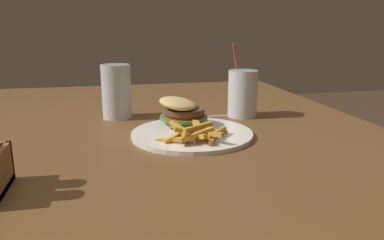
# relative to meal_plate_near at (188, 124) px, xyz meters

# --- Properties ---
(dining_table) EXTENTS (1.47, 1.24, 0.73)m
(dining_table) POSITION_rel_meal_plate_near_xyz_m (0.03, 0.13, -0.11)
(dining_table) COLOR brown
(dining_table) RESTS_ON ground_plane
(meal_plate_near) EXTENTS (0.28, 0.28, 0.09)m
(meal_plate_near) POSITION_rel_meal_plate_near_xyz_m (0.00, 0.00, 0.00)
(meal_plate_near) COLOR white
(meal_plate_near) RESTS_ON dining_table
(beer_glass) EXTENTS (0.08, 0.08, 0.15)m
(beer_glass) POSITION_rel_meal_plate_near_xyz_m (0.19, 0.16, 0.05)
(beer_glass) COLOR silver
(beer_glass) RESTS_ON dining_table
(juice_glass) EXTENTS (0.08, 0.08, 0.20)m
(juice_glass) POSITION_rel_meal_plate_near_xyz_m (0.14, -0.18, 0.04)
(juice_glass) COLOR silver
(juice_glass) RESTS_ON dining_table
(spoon) EXTENTS (0.04, 0.16, 0.01)m
(spoon) POSITION_rel_meal_plate_near_xyz_m (0.15, -0.02, -0.02)
(spoon) COLOR silver
(spoon) RESTS_ON dining_table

